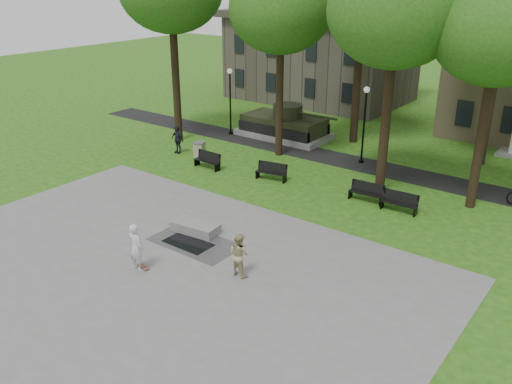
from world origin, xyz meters
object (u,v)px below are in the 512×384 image
trash_bin (199,149)px  concrete_block (195,227)px  friend_watching (239,255)px  park_bench_0 (208,160)px  skateboarder (136,247)px

trash_bin → concrete_block: bearing=-48.4°
friend_watching → park_bench_0: size_ratio=0.97×
concrete_block → friend_watching: 4.33m
concrete_block → park_bench_0: 8.69m
concrete_block → skateboarder: skateboarder is taller
skateboarder → park_bench_0: bearing=-56.7°
trash_bin → skateboarder: bearing=-57.4°
concrete_block → trash_bin: (-7.18, 8.11, 0.24)m
concrete_block → skateboarder: bearing=-83.3°
friend_watching → trash_bin: 14.83m
skateboarder → friend_watching: (3.48, 2.13, -0.12)m
friend_watching → trash_bin: friend_watching is taller
concrete_block → skateboarder: 3.94m
friend_watching → skateboarder: bearing=36.4°
park_bench_0 → concrete_block: bearing=-49.9°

